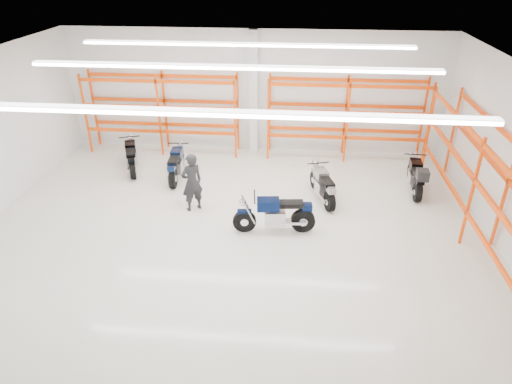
# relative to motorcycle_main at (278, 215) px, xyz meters

# --- Properties ---
(ground) EXTENTS (14.00, 14.00, 0.00)m
(ground) POSITION_rel_motorcycle_main_xyz_m (-1.22, -0.13, -0.52)
(ground) COLOR beige
(ground) RESTS_ON ground
(room_shell) EXTENTS (14.02, 12.02, 4.51)m
(room_shell) POSITION_rel_motorcycle_main_xyz_m (-1.22, -0.11, 2.76)
(room_shell) COLOR silver
(room_shell) RESTS_ON ground
(motorcycle_main) EXTENTS (2.26, 0.75, 1.11)m
(motorcycle_main) POSITION_rel_motorcycle_main_xyz_m (0.00, 0.00, 0.00)
(motorcycle_main) COLOR black
(motorcycle_main) RESTS_ON ground
(motorcycle_back_a) EXTENTS (0.97, 2.08, 1.06)m
(motorcycle_back_a) POSITION_rel_motorcycle_main_xyz_m (-5.29, 3.46, -0.02)
(motorcycle_back_a) COLOR black
(motorcycle_back_a) RESTS_ON ground
(motorcycle_back_b) EXTENTS (0.72, 2.17, 1.06)m
(motorcycle_back_b) POSITION_rel_motorcycle_main_xyz_m (-3.58, 2.98, -0.02)
(motorcycle_back_b) COLOR black
(motorcycle_back_b) RESTS_ON ground
(motorcycle_back_c) EXTENTS (0.85, 2.04, 1.02)m
(motorcycle_back_c) POSITION_rel_motorcycle_main_xyz_m (1.29, 1.90, -0.04)
(motorcycle_back_c) COLOR black
(motorcycle_back_c) RESTS_ON ground
(motorcycle_back_d) EXTENTS (0.71, 2.23, 1.14)m
(motorcycle_back_d) POSITION_rel_motorcycle_main_xyz_m (4.24, 2.69, 0.03)
(motorcycle_back_d) COLOR black
(motorcycle_back_d) RESTS_ON ground
(standing_man) EXTENTS (0.78, 0.74, 1.79)m
(standing_man) POSITION_rel_motorcycle_main_xyz_m (-2.57, 0.99, 0.38)
(standing_man) COLOR black
(standing_man) RESTS_ON ground
(structural_column) EXTENTS (0.32, 0.32, 4.50)m
(structural_column) POSITION_rel_motorcycle_main_xyz_m (-1.22, 5.69, 1.73)
(structural_column) COLOR white
(structural_column) RESTS_ON ground
(pallet_racking_back_left) EXTENTS (5.67, 0.87, 3.00)m
(pallet_racking_back_left) POSITION_rel_motorcycle_main_xyz_m (-4.62, 5.35, 1.27)
(pallet_racking_back_left) COLOR #F93C00
(pallet_racking_back_left) RESTS_ON ground
(pallet_racking_back_right) EXTENTS (5.67, 0.87, 3.00)m
(pallet_racking_back_right) POSITION_rel_motorcycle_main_xyz_m (2.18, 5.35, 1.27)
(pallet_racking_back_right) COLOR #F93C00
(pallet_racking_back_right) RESTS_ON ground
(pallet_racking_side) EXTENTS (0.87, 9.07, 3.00)m
(pallet_racking_side) POSITION_rel_motorcycle_main_xyz_m (5.26, -0.13, 1.29)
(pallet_racking_side) COLOR #F93C00
(pallet_racking_side) RESTS_ON ground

